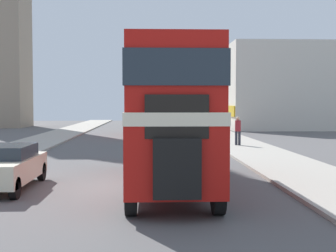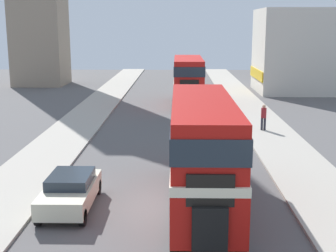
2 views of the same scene
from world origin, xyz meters
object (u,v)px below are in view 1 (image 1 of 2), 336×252
at_px(car_parked_near, 4,166).
at_px(pedestrian_walking, 238,129).
at_px(double_decker_bus, 168,107).
at_px(bus_distant, 156,105).

relative_size(car_parked_near, pedestrian_walking, 2.36).
bearing_deg(double_decker_bus, bus_distant, 90.06).
height_order(car_parked_near, pedestrian_walking, pedestrian_walking).
bearing_deg(pedestrian_walking, car_parked_near, -125.94).
bearing_deg(double_decker_bus, pedestrian_walking, 70.21).
xyz_separation_m(bus_distant, car_parked_near, (-5.18, -24.81, -1.82)).
xyz_separation_m(car_parked_near, pedestrian_walking, (10.12, 13.96, 0.39)).
height_order(double_decker_bus, car_parked_near, double_decker_bus).
bearing_deg(pedestrian_walking, bus_distant, 114.44).
bearing_deg(car_parked_near, pedestrian_walking, 54.06).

